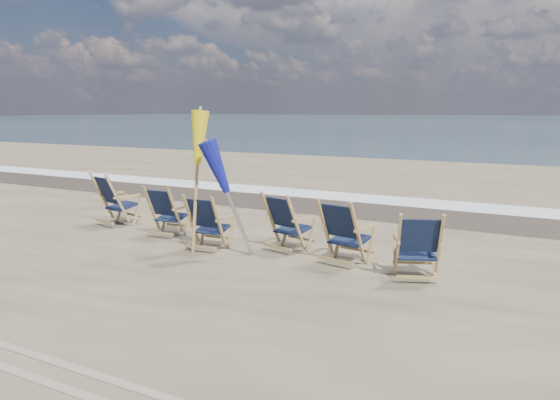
% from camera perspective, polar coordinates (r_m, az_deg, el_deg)
% --- Properties ---
extents(surf_foam, '(200.00, 1.40, 0.01)m').
position_cam_1_polar(surf_foam, '(14.47, 11.80, -0.05)').
color(surf_foam, silver).
rests_on(surf_foam, ground).
extents(wet_sand_strip, '(200.00, 2.60, 0.00)m').
position_cam_1_polar(wet_sand_strip, '(13.07, 9.84, -1.00)').
color(wet_sand_strip, '#42362A').
rests_on(wet_sand_strip, ground).
extents(beach_chair_0, '(0.87, 0.94, 1.09)m').
position_cam_1_polar(beach_chair_0, '(11.27, -16.62, -0.10)').
color(beach_chair_0, '#111A34').
rests_on(beach_chair_0, ground).
extents(beach_chair_1, '(0.65, 0.73, 0.97)m').
position_cam_1_polar(beach_chair_1, '(10.11, -10.89, -1.30)').
color(beach_chair_1, '#111A34').
rests_on(beach_chair_1, ground).
extents(beach_chair_2, '(0.67, 0.74, 0.97)m').
position_cam_1_polar(beach_chair_2, '(8.99, -6.44, -2.51)').
color(beach_chair_2, '#111A34').
rests_on(beach_chair_2, ground).
extents(beach_chair_3, '(0.80, 0.85, 1.00)m').
position_cam_1_polar(beach_chair_3, '(8.81, 1.63, -2.58)').
color(beach_chair_3, '#111A34').
rests_on(beach_chair_3, ground).
extents(beach_chair_4, '(0.77, 0.84, 1.03)m').
position_cam_1_polar(beach_chair_4, '(8.12, 8.08, -3.62)').
color(beach_chair_4, '#111A34').
rests_on(beach_chair_4, ground).
extents(beach_chair_5, '(0.85, 0.89, 0.98)m').
position_cam_1_polar(beach_chair_5, '(7.71, 16.33, -4.79)').
color(beach_chair_5, '#111A34').
rests_on(beach_chair_5, ground).
extents(umbrella_yellow, '(0.30, 0.30, 2.31)m').
position_cam_1_polar(umbrella_yellow, '(8.93, -8.87, 5.71)').
color(umbrella_yellow, '#AD874D').
rests_on(umbrella_yellow, ground).
extents(umbrella_blue, '(0.30, 0.30, 1.95)m').
position_cam_1_polar(umbrella_blue, '(8.61, -5.10, 3.42)').
color(umbrella_blue, '#A5A5AD').
rests_on(umbrella_blue, ground).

